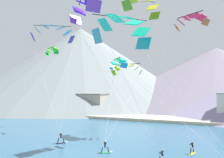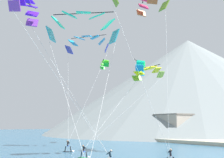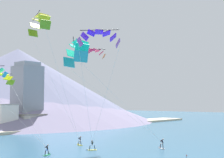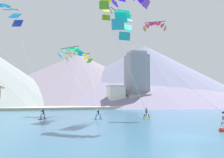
# 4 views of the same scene
# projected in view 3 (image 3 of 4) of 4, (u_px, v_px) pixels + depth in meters

# --- Properties ---
(kitesurfer_near_trail) EXTENTS (1.14, 1.73, 1.74)m
(kitesurfer_near_trail) POSITION_uv_depth(u_px,v_px,m) (161.00, 145.00, 51.78)
(kitesurfer_near_trail) COLOR white
(kitesurfer_near_trail) RESTS_ON ground
(kitesurfer_mid_center) EXTENTS (1.76, 1.02, 1.63)m
(kitesurfer_mid_center) POSITION_uv_depth(u_px,v_px,m) (48.00, 152.00, 45.39)
(kitesurfer_mid_center) COLOR #33B266
(kitesurfer_mid_center) RESTS_ON ground
(kitesurfer_far_left) EXTENTS (0.85, 1.78, 1.69)m
(kitesurfer_far_left) POSITION_uv_depth(u_px,v_px,m) (79.00, 142.00, 55.90)
(kitesurfer_far_left) COLOR yellow
(kitesurfer_far_left) RESTS_ON ground
(kitesurfer_far_right) EXTENTS (1.57, 1.45, 1.67)m
(kitesurfer_far_right) POSITION_uv_depth(u_px,v_px,m) (91.00, 147.00, 49.98)
(kitesurfer_far_right) COLOR yellow
(kitesurfer_far_right) RESTS_ON ground
(parafoil_kite_near_trail) EXTENTS (15.79, 10.46, 15.64)m
(parafoil_kite_near_trail) POSITION_uv_depth(u_px,v_px,m) (77.00, 51.00, 47.45)
(parafoil_kite_near_trail) COLOR teal
(parafoil_kite_far_left) EXTENTS (9.31, 7.98, 21.20)m
(parafoil_kite_far_left) POSITION_uv_depth(u_px,v_px,m) (40.00, 23.00, 53.42)
(parafoil_kite_far_left) COLOR #68981C
(parafoil_kite_far_right) EXTENTS (8.28, 9.31, 16.22)m
(parafoil_kite_far_right) POSITION_uv_depth(u_px,v_px,m) (99.00, 38.00, 42.30)
(parafoil_kite_far_right) COLOR purple
(parafoil_kite_distant_high_outer) EXTENTS (4.22, 2.58, 1.66)m
(parafoil_kite_distant_high_outer) POSITION_uv_depth(u_px,v_px,m) (94.00, 52.00, 55.17)
(parafoil_kite_distant_high_outer) COLOR #C95F2D
(shore_building_harbour_front) EXTENTS (5.28, 4.62, 7.22)m
(shore_building_harbour_front) POSITION_uv_depth(u_px,v_px,m) (5.00, 118.00, 81.65)
(shore_building_harbour_front) COLOR silver
(shore_building_harbour_front) RESTS_ON ground
(shore_building_promenade_mid) EXTENTS (7.58, 6.41, 4.41)m
(shore_building_promenade_mid) POSITION_uv_depth(u_px,v_px,m) (30.00, 122.00, 86.99)
(shore_building_promenade_mid) COLOR #B7AD9E
(shore_building_promenade_mid) RESTS_ON ground
(highrise_tower) EXTENTS (7.00, 7.00, 19.45)m
(highrise_tower) POSITION_uv_depth(u_px,v_px,m) (27.00, 96.00, 91.16)
(highrise_tower) COLOR gray
(highrise_tower) RESTS_ON ground
(mountain_peak_east_shoulder) EXTENTS (107.58, 107.58, 30.52)m
(mountain_peak_east_shoulder) POSITION_uv_depth(u_px,v_px,m) (17.00, 84.00, 132.44)
(mountain_peak_east_shoulder) COLOR slate
(mountain_peak_east_shoulder) RESTS_ON ground
(mountain_peak_far_spur) EXTENTS (117.80, 117.80, 23.02)m
(mountain_peak_far_spur) POSITION_uv_depth(u_px,v_px,m) (11.00, 93.00, 129.92)
(mountain_peak_far_spur) COLOR gray
(mountain_peak_far_spur) RESTS_ON ground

